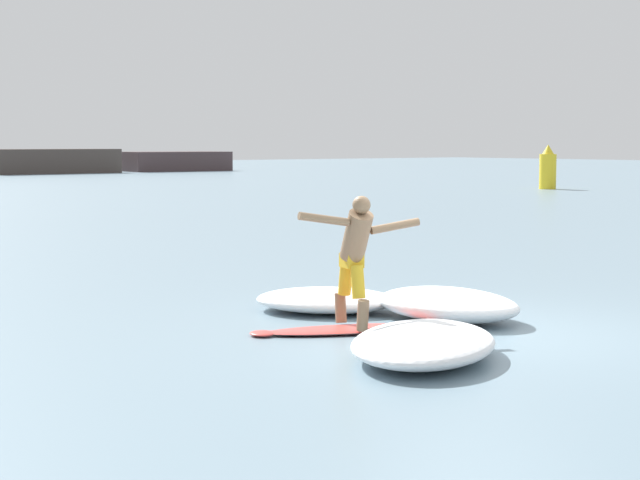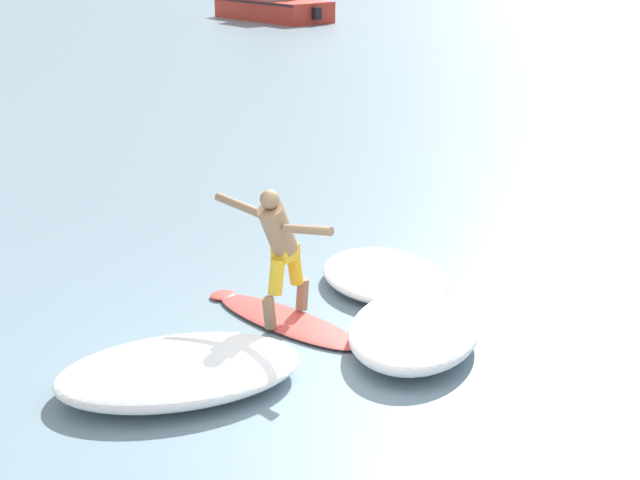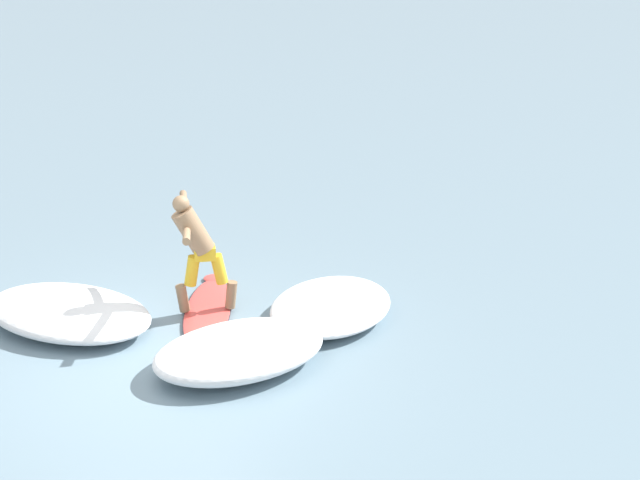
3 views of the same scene
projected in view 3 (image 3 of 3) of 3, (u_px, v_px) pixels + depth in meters
ground_plane at (158, 363)px, 9.98m from camera, size 200.00×200.00×0.00m
surfboard at (208, 310)px, 11.19m from camera, size 2.21×1.34×0.20m
surfer at (196, 244)px, 10.82m from camera, size 1.45×0.84×1.51m
wave_foam_at_tail at (240, 351)px, 9.84m from camera, size 1.45×2.07×0.39m
wave_foam_at_nose at (331, 306)px, 11.04m from camera, size 2.26×2.30×0.29m
wave_foam_beside at (68, 312)px, 10.83m from camera, size 2.67×2.51×0.33m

